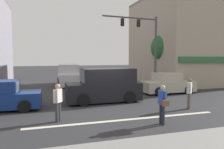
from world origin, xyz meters
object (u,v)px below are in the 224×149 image
(traffic_light_mast, at_px, (146,41))
(pedestrian_far_side, at_px, (58,100))
(van_parked_curbside, at_px, (68,75))
(pedestrian_mid_crossing, at_px, (189,92))
(pedestrian_foreground_with_bag, at_px, (163,102))
(van_crossing_leftbound, at_px, (105,86))
(sedan_approaching_near, at_px, (168,84))
(sedan_crossing_center, at_px, (0,97))
(street_tree, at_px, (166,48))

(traffic_light_mast, distance_m, pedestrian_far_side, 10.80)
(van_parked_curbside, bearing_deg, pedestrian_mid_crossing, -66.17)
(pedestrian_foreground_with_bag, bearing_deg, van_crossing_leftbound, 101.06)
(van_crossing_leftbound, bearing_deg, pedestrian_mid_crossing, -39.92)
(sedan_approaching_near, distance_m, pedestrian_foreground_with_bag, 8.30)
(van_parked_curbside, relative_size, van_crossing_leftbound, 1.02)
(sedan_crossing_center, bearing_deg, pedestrian_mid_crossing, -15.73)
(street_tree, xyz_separation_m, van_crossing_leftbound, (-7.83, -5.73, -2.72))
(traffic_light_mast, relative_size, pedestrian_far_side, 3.71)
(pedestrian_mid_crossing, bearing_deg, traffic_light_mast, 84.48)
(traffic_light_mast, bearing_deg, pedestrian_foreground_with_bag, -111.78)
(street_tree, bearing_deg, sedan_crossing_center, -155.63)
(van_parked_curbside, distance_m, pedestrian_mid_crossing, 12.90)
(van_crossing_leftbound, bearing_deg, van_parked_curbside, 99.02)
(sedan_approaching_near, distance_m, van_crossing_leftbound, 5.84)
(sedan_crossing_center, bearing_deg, sedan_approaching_near, 10.76)
(pedestrian_mid_crossing, bearing_deg, pedestrian_far_side, -177.55)
(sedan_crossing_center, xyz_separation_m, pedestrian_foreground_with_bag, (6.91, -4.76, 0.24))
(sedan_approaching_near, xyz_separation_m, van_crossing_leftbound, (-5.57, -1.70, 0.29))
(traffic_light_mast, height_order, pedestrian_mid_crossing, traffic_light_mast)
(street_tree, xyz_separation_m, pedestrian_foreground_with_bag, (-6.81, -10.98, -2.77))
(sedan_approaching_near, bearing_deg, pedestrian_far_side, -148.96)
(traffic_light_mast, distance_m, van_parked_curbside, 8.41)
(sedan_approaching_near, bearing_deg, pedestrian_foreground_with_bag, -123.25)
(street_tree, height_order, pedestrian_foreground_with_bag, street_tree)
(pedestrian_foreground_with_bag, distance_m, pedestrian_far_side, 4.47)
(sedan_crossing_center, relative_size, pedestrian_foreground_with_bag, 2.49)
(sedan_crossing_center, distance_m, pedestrian_mid_crossing, 10.12)
(sedan_approaching_near, relative_size, pedestrian_foreground_with_bag, 2.46)
(traffic_light_mast, bearing_deg, sedan_approaching_near, -58.33)
(traffic_light_mast, bearing_deg, street_tree, 34.45)
(sedan_approaching_near, relative_size, pedestrian_far_side, 2.46)
(traffic_light_mast, height_order, van_crossing_leftbound, traffic_light_mast)
(traffic_light_mast, xyz_separation_m, sedan_approaching_near, (1.08, -1.75, -3.46))
(van_parked_curbside, bearing_deg, pedestrian_far_side, -98.17)
(sedan_approaching_near, relative_size, van_crossing_leftbound, 0.89)
(sedan_approaching_near, xyz_separation_m, sedan_crossing_center, (-11.46, -2.18, 0.00))
(traffic_light_mast, height_order, pedestrian_foreground_with_bag, traffic_light_mast)
(street_tree, bearing_deg, sedan_approaching_near, -119.20)
(pedestrian_foreground_with_bag, bearing_deg, street_tree, 58.20)
(sedan_approaching_near, height_order, sedan_crossing_center, same)
(van_parked_curbside, bearing_deg, pedestrian_foreground_with_bag, -80.21)
(traffic_light_mast, distance_m, pedestrian_mid_crossing, 7.44)
(van_parked_curbside, height_order, pedestrian_foreground_with_bag, van_parked_curbside)
(sedan_approaching_near, height_order, pedestrian_foreground_with_bag, pedestrian_foreground_with_bag)
(traffic_light_mast, bearing_deg, van_parked_curbside, 138.78)
(sedan_approaching_near, xyz_separation_m, pedestrian_foreground_with_bag, (-4.55, -6.94, 0.24))
(street_tree, xyz_separation_m, traffic_light_mast, (-3.33, -2.29, 0.45))
(van_parked_curbside, xyz_separation_m, pedestrian_far_side, (-1.74, -12.10, -0.06))
(pedestrian_far_side, bearing_deg, van_parked_curbside, 81.83)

